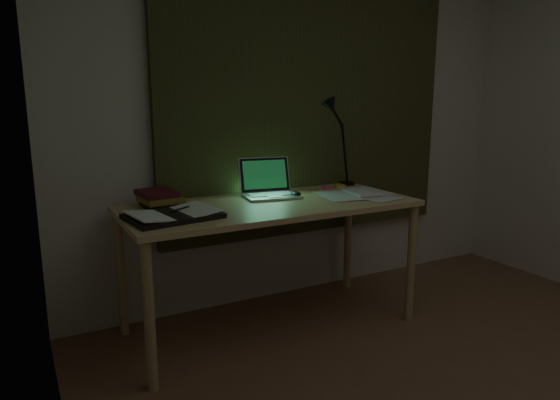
{
  "coord_description": "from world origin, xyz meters",
  "views": [
    {
      "loc": [
        -1.84,
        -1.0,
        1.38
      ],
      "look_at": [
        -0.53,
        1.43,
        0.82
      ],
      "focal_mm": 32.0,
      "sensor_mm": 36.0,
      "label": 1
    }
  ],
  "objects_px": {
    "book_stack": "(158,198)",
    "desk": "(271,266)",
    "loose_papers": "(354,193)",
    "desk_lamp": "(348,144)",
    "laptop": "(272,179)",
    "open_textbook": "(173,215)"
  },
  "relations": [
    {
      "from": "laptop",
      "to": "desk_lamp",
      "type": "relative_size",
      "value": 0.65
    },
    {
      "from": "open_textbook",
      "to": "loose_papers",
      "type": "bearing_deg",
      "value": -5.1
    },
    {
      "from": "laptop",
      "to": "loose_papers",
      "type": "xyz_separation_m",
      "value": [
        0.49,
        -0.18,
        -0.11
      ]
    },
    {
      "from": "open_textbook",
      "to": "book_stack",
      "type": "bearing_deg",
      "value": 79.73
    },
    {
      "from": "book_stack",
      "to": "loose_papers",
      "type": "height_order",
      "value": "book_stack"
    },
    {
      "from": "desk",
      "to": "loose_papers",
      "type": "distance_m",
      "value": 0.7
    },
    {
      "from": "desk",
      "to": "book_stack",
      "type": "height_order",
      "value": "book_stack"
    },
    {
      "from": "desk",
      "to": "open_textbook",
      "type": "bearing_deg",
      "value": -170.55
    },
    {
      "from": "open_textbook",
      "to": "book_stack",
      "type": "xyz_separation_m",
      "value": [
        0.01,
        0.32,
        0.03
      ]
    },
    {
      "from": "loose_papers",
      "to": "open_textbook",
      "type": "bearing_deg",
      "value": -176.82
    },
    {
      "from": "laptop",
      "to": "desk_lamp",
      "type": "height_order",
      "value": "desk_lamp"
    },
    {
      "from": "open_textbook",
      "to": "desk_lamp",
      "type": "bearing_deg",
      "value": 7.91
    },
    {
      "from": "desk",
      "to": "loose_papers",
      "type": "relative_size",
      "value": 4.31
    },
    {
      "from": "open_textbook",
      "to": "desk_lamp",
      "type": "relative_size",
      "value": 0.78
    },
    {
      "from": "desk",
      "to": "book_stack",
      "type": "relative_size",
      "value": 7.0
    },
    {
      "from": "loose_papers",
      "to": "desk_lamp",
      "type": "height_order",
      "value": "desk_lamp"
    },
    {
      "from": "laptop",
      "to": "loose_papers",
      "type": "relative_size",
      "value": 0.94
    },
    {
      "from": "laptop",
      "to": "open_textbook",
      "type": "xyz_separation_m",
      "value": [
        -0.69,
        -0.24,
        -0.1
      ]
    },
    {
      "from": "book_stack",
      "to": "desk",
      "type": "bearing_deg",
      "value": -19.9
    },
    {
      "from": "desk",
      "to": "laptop",
      "type": "height_order",
      "value": "laptop"
    },
    {
      "from": "desk",
      "to": "laptop",
      "type": "distance_m",
      "value": 0.54
    },
    {
      "from": "laptop",
      "to": "loose_papers",
      "type": "height_order",
      "value": "laptop"
    }
  ]
}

